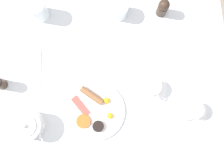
{
  "coord_description": "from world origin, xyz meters",
  "views": [
    {
      "loc": [
        0.14,
        -0.01,
        1.9
      ],
      "look_at": [
        0.0,
        0.0,
        0.73
      ],
      "focal_mm": 42.0,
      "sensor_mm": 36.0,
      "label": 1
    }
  ],
  "objects": [
    {
      "name": "water_glass_short",
      "position": [
        -0.36,
        -0.3,
        0.77
      ],
      "size": [
        0.08,
        0.08,
        0.11
      ],
      "color": "white",
      "rests_on": "table"
    },
    {
      "name": "ground_plane",
      "position": [
        0.0,
        0.0,
        0.0
      ],
      "size": [
        8.0,
        8.0,
        0.0
      ],
      "primitive_type": "plane",
      "color": "gray"
    },
    {
      "name": "spoon_for_tea",
      "position": [
        0.36,
        0.19,
        0.71
      ],
      "size": [
        0.05,
        0.15,
        0.0
      ],
      "rotation": [
        0.0,
        0.0,
        6.05
      ],
      "color": "silver",
      "rests_on": "table"
    },
    {
      "name": "salt_grinder",
      "position": [
        -0.32,
        0.26,
        0.77
      ],
      "size": [
        0.05,
        0.05,
        0.11
      ],
      "color": "#38281E",
      "rests_on": "table"
    },
    {
      "name": "teapot_near",
      "position": [
        0.15,
        -0.38,
        0.76
      ],
      "size": [
        0.17,
        0.15,
        0.12
      ],
      "rotation": [
        0.0,
        0.0,
        0.72
      ],
      "color": "white",
      "rests_on": "table"
    },
    {
      "name": "fork_by_plate",
      "position": [
        -0.11,
        -0.33,
        0.71
      ],
      "size": [
        0.18,
        0.03,
        0.0
      ],
      "rotation": [
        0.0,
        0.0,
        1.49
      ],
      "color": "silver",
      "rests_on": "table"
    },
    {
      "name": "knife_by_plate",
      "position": [
        -0.26,
        -0.15,
        0.71
      ],
      "size": [
        0.04,
        0.19,
        0.0
      ],
      "rotation": [
        0.0,
        0.0,
        0.12
      ],
      "color": "silver",
      "rests_on": "table"
    },
    {
      "name": "breakfast_plate",
      "position": [
        0.11,
        -0.09,
        0.72
      ],
      "size": [
        0.27,
        0.27,
        0.04
      ],
      "color": "white",
      "rests_on": "table"
    },
    {
      "name": "teacup_with_saucer_right",
      "position": [
        0.03,
        0.18,
        0.74
      ],
      "size": [
        0.14,
        0.14,
        0.06
      ],
      "color": "white",
      "rests_on": "table"
    },
    {
      "name": "water_glass_tall",
      "position": [
        -0.33,
        0.07,
        0.75
      ],
      "size": [
        0.08,
        0.08,
        0.09
      ],
      "color": "white",
      "rests_on": "table"
    },
    {
      "name": "table",
      "position": [
        0.0,
        0.0,
        0.64
      ],
      "size": [
        0.93,
        1.1,
        0.71
      ],
      "color": "silver",
      "rests_on": "ground_plane"
    },
    {
      "name": "teacup_with_saucer_left",
      "position": [
        0.15,
        0.34,
        0.74
      ],
      "size": [
        0.14,
        0.14,
        0.06
      ],
      "color": "white",
      "rests_on": "table"
    }
  ]
}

